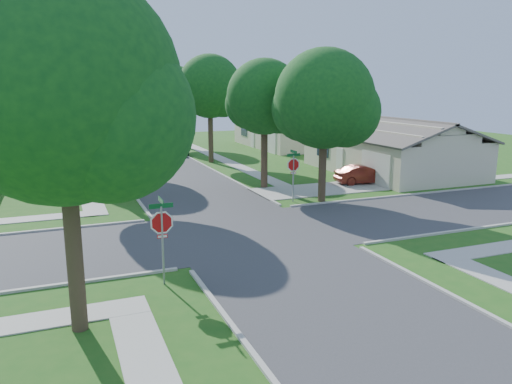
{
  "coord_description": "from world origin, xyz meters",
  "views": [
    {
      "loc": [
        -7.69,
        -20.54,
        6.57
      ],
      "look_at": [
        0.93,
        1.02,
        1.6
      ],
      "focal_mm": 35.0,
      "sensor_mm": 36.0,
      "label": 1
    }
  ],
  "objects": [
    {
      "name": "sidewalk_nw",
      "position": [
        -6.1,
        26.0,
        0.02
      ],
      "size": [
        1.2,
        40.0,
        0.04
      ],
      "primitive_type": "cube",
      "color": "#9E9B91",
      "rests_on": "ground"
    },
    {
      "name": "house_ne_near",
      "position": [
        15.99,
        11.0,
        1.52
      ],
      "size": [
        8.42,
        13.6,
        4.23
      ],
      "color": "beige",
      "rests_on": "ground"
    },
    {
      "name": "tree_sw_corner",
      "position": [
        -7.44,
        -6.99,
        6.26
      ],
      "size": [
        6.21,
        6.0,
        9.55
      ],
      "color": "#38281C",
      "rests_on": "ground"
    },
    {
      "name": "house_ne_far",
      "position": [
        15.99,
        29.0,
        1.52
      ],
      "size": [
        8.42,
        13.6,
        4.23
      ],
      "color": "beige",
      "rests_on": "ground"
    },
    {
      "name": "tree_w_mid",
      "position": [
        -4.64,
        21.01,
        6.49
      ],
      "size": [
        5.8,
        5.6,
        9.56
      ],
      "color": "#38281C",
      "rests_on": "ground"
    },
    {
      "name": "stop_sign_sw",
      "position": [
        -4.7,
        -4.7,
        2.03
      ],
      "size": [
        1.05,
        0.8,
        2.98
      ],
      "color": "gray",
      "rests_on": "ground"
    },
    {
      "name": "tree_ne_corner",
      "position": [
        6.36,
        4.21,
        5.59
      ],
      "size": [
        5.8,
        5.6,
        8.66
      ],
      "color": "#38281C",
      "rests_on": "ground"
    },
    {
      "name": "driveway",
      "position": [
        7.9,
        7.1,
        0.03
      ],
      "size": [
        8.8,
        3.6,
        0.05
      ],
      "primitive_type": "cube",
      "color": "#9E9B91",
      "rests_on": "ground"
    },
    {
      "name": "car_curb_west",
      "position": [
        -3.2,
        45.0,
        0.58
      ],
      "size": [
        1.81,
        4.06,
        1.16
      ],
      "primitive_type": "imported",
      "rotation": [
        0.0,
        0.0,
        3.19
      ],
      "color": "black",
      "rests_on": "ground"
    },
    {
      "name": "tree_w_far",
      "position": [
        -4.65,
        34.01,
        5.51
      ],
      "size": [
        4.76,
        4.6,
        8.04
      ],
      "color": "#38281C",
      "rests_on": "ground"
    },
    {
      "name": "tree_w_near",
      "position": [
        -4.64,
        9.01,
        6.12
      ],
      "size": [
        5.38,
        5.2,
        8.97
      ],
      "color": "#38281C",
      "rests_on": "ground"
    },
    {
      "name": "stop_sign_ne",
      "position": [
        4.7,
        4.7,
        2.03
      ],
      "size": [
        1.05,
        0.8,
        2.98
      ],
      "color": "gray",
      "rests_on": "ground"
    },
    {
      "name": "car_curb_east",
      "position": [
        3.2,
        26.69,
        0.65
      ],
      "size": [
        1.98,
        3.97,
        1.3
      ],
      "primitive_type": "imported",
      "rotation": [
        0.0,
        0.0,
        -0.12
      ],
      "color": "black",
      "rests_on": "ground"
    },
    {
      "name": "road_ns",
      "position": [
        0.0,
        0.0,
        0.0
      ],
      "size": [
        7.0,
        100.0,
        0.02
      ],
      "primitive_type": "cube",
      "color": "#333335",
      "rests_on": "ground"
    },
    {
      "name": "car_driveway",
      "position": [
        11.5,
        7.74,
        0.64
      ],
      "size": [
        4.01,
        1.9,
        1.27
      ],
      "primitive_type": "imported",
      "rotation": [
        0.0,
        0.0,
        1.42
      ],
      "color": "#5A1912",
      "rests_on": "ground"
    },
    {
      "name": "tree_e_mid",
      "position": [
        4.76,
        21.01,
        6.25
      ],
      "size": [
        5.59,
        5.4,
        9.21
      ],
      "color": "#38281C",
      "rests_on": "ground"
    },
    {
      "name": "tree_e_far",
      "position": [
        4.75,
        34.01,
        5.98
      ],
      "size": [
        5.17,
        5.0,
        8.72
      ],
      "color": "#38281C",
      "rests_on": "ground"
    },
    {
      "name": "ground",
      "position": [
        0.0,
        0.0,
        0.0
      ],
      "size": [
        100.0,
        100.0,
        0.0
      ],
      "primitive_type": "plane",
      "color": "#215617",
      "rests_on": "ground"
    },
    {
      "name": "tree_e_near",
      "position": [
        4.75,
        9.01,
        5.64
      ],
      "size": [
        4.97,
        4.8,
        8.28
      ],
      "color": "#38281C",
      "rests_on": "ground"
    },
    {
      "name": "sidewalk_ne",
      "position": [
        6.1,
        26.0,
        0.02
      ],
      "size": [
        1.2,
        40.0,
        0.04
      ],
      "primitive_type": "cube",
      "color": "#9E9B91",
      "rests_on": "ground"
    }
  ]
}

